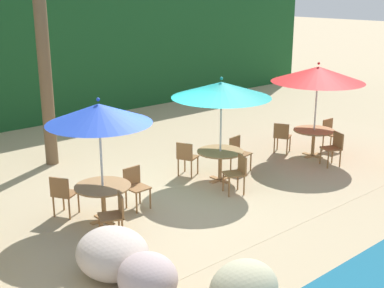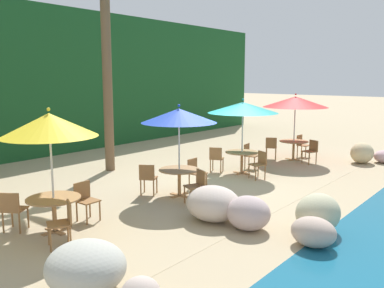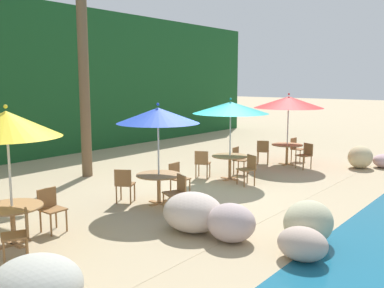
% 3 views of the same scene
% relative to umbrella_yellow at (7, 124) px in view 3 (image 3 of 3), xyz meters
% --- Properties ---
extents(ground_plane, '(120.00, 120.00, 0.00)m').
position_rel_umbrella_yellow_xyz_m(ground_plane, '(5.16, -0.34, -2.24)').
color(ground_plane, tan).
extents(terrace_deck, '(18.00, 5.20, 0.01)m').
position_rel_umbrella_yellow_xyz_m(terrace_deck, '(5.16, -0.34, -2.24)').
color(terrace_deck, tan).
rests_on(terrace_deck, ground).
extents(foliage_backdrop, '(28.00, 2.40, 6.00)m').
position_rel_umbrella_yellow_xyz_m(foliage_backdrop, '(5.16, 8.66, 0.76)').
color(foliage_backdrop, '#194C23').
rests_on(foliage_backdrop, ground).
extents(rock_seawall, '(15.72, 3.39, 0.82)m').
position_rel_umbrella_yellow_xyz_m(rock_seawall, '(2.71, -3.15, -1.89)').
color(rock_seawall, '#BEA99D').
rests_on(rock_seawall, ground).
extents(umbrella_yellow, '(1.92, 1.92, 2.59)m').
position_rel_umbrella_yellow_xyz_m(umbrella_yellow, '(0.00, 0.00, 0.00)').
color(umbrella_yellow, silver).
rests_on(umbrella_yellow, ground).
extents(dining_table_yellow, '(1.10, 1.10, 0.74)m').
position_rel_umbrella_yellow_xyz_m(dining_table_yellow, '(0.00, -0.00, -1.63)').
color(dining_table_yellow, '#A37547').
rests_on(dining_table_yellow, ground).
extents(chair_yellow_seaward, '(0.42, 0.43, 0.87)m').
position_rel_umbrella_yellow_xyz_m(chair_yellow_seaward, '(0.85, 0.10, -1.73)').
color(chair_yellow_seaward, olive).
rests_on(chair_yellow_seaward, ground).
extents(chair_yellow_left, '(0.57, 0.57, 0.87)m').
position_rel_umbrella_yellow_xyz_m(chair_yellow_left, '(-0.30, -0.80, -1.73)').
color(chair_yellow_left, olive).
rests_on(chair_yellow_left, ground).
extents(umbrella_blue, '(2.01, 2.01, 2.49)m').
position_rel_umbrella_yellow_xyz_m(umbrella_blue, '(3.63, -0.27, -0.06)').
color(umbrella_blue, silver).
rests_on(umbrella_blue, ground).
extents(dining_table_blue, '(1.10, 1.10, 0.74)m').
position_rel_umbrella_yellow_xyz_m(dining_table_blue, '(3.63, -0.27, -1.63)').
color(dining_table_blue, '#A37547').
rests_on(dining_table_blue, ground).
extents(chair_blue_seaward, '(0.44, 0.44, 0.87)m').
position_rel_umbrella_yellow_xyz_m(chair_blue_seaward, '(4.48, -0.15, -1.73)').
color(chair_blue_seaward, olive).
rests_on(chair_blue_seaward, ground).
extents(chair_blue_inland, '(0.58, 0.58, 0.87)m').
position_rel_umbrella_yellow_xyz_m(chair_blue_inland, '(3.12, 0.42, -1.73)').
color(chair_blue_inland, olive).
rests_on(chair_blue_inland, ground).
extents(chair_blue_left, '(0.56, 0.55, 0.87)m').
position_rel_umbrella_yellow_xyz_m(chair_blue_left, '(3.38, -1.09, -1.73)').
color(chair_blue_left, olive).
rests_on(chair_blue_left, ground).
extents(umbrella_teal, '(2.30, 2.30, 2.50)m').
position_rel_umbrella_yellow_xyz_m(umbrella_teal, '(6.91, -0.17, -0.04)').
color(umbrella_teal, silver).
rests_on(umbrella_teal, ground).
extents(dining_table_teal, '(1.10, 1.10, 0.74)m').
position_rel_umbrella_yellow_xyz_m(dining_table_teal, '(6.91, -0.17, -1.63)').
color(dining_table_teal, '#A37547').
rests_on(dining_table_teal, ground).
extents(chair_teal_seaward, '(0.48, 0.48, 0.87)m').
position_rel_umbrella_yellow_xyz_m(chair_teal_seaward, '(7.74, 0.04, -1.73)').
color(chair_teal_seaward, olive).
rests_on(chair_teal_seaward, ground).
extents(chair_teal_inland, '(0.56, 0.55, 0.87)m').
position_rel_umbrella_yellow_xyz_m(chair_teal_inland, '(6.50, 0.58, -1.73)').
color(chair_teal_inland, olive).
rests_on(chair_teal_inland, ground).
extents(chair_teal_left, '(0.56, 0.55, 0.87)m').
position_rel_umbrella_yellow_xyz_m(chair_teal_left, '(6.66, -0.99, -1.73)').
color(chair_teal_left, olive).
rests_on(chair_teal_left, ground).
extents(umbrella_red, '(2.45, 2.45, 2.57)m').
position_rel_umbrella_yellow_xyz_m(umbrella_red, '(10.13, -0.48, 0.01)').
color(umbrella_red, silver).
rests_on(umbrella_red, ground).
extents(dining_table_red, '(1.10, 1.10, 0.74)m').
position_rel_umbrella_yellow_xyz_m(dining_table_red, '(10.13, -0.48, -1.63)').
color(dining_table_red, '#A37547').
rests_on(dining_table_red, ground).
extents(chair_red_seaward, '(0.44, 0.45, 0.87)m').
position_rel_umbrella_yellow_xyz_m(chair_red_seaward, '(10.99, -0.43, -1.73)').
color(chair_red_seaward, olive).
rests_on(chair_red_seaward, ground).
extents(chair_red_inland, '(0.57, 0.56, 0.87)m').
position_rel_umbrella_yellow_xyz_m(chair_red_inland, '(9.68, 0.24, -1.73)').
color(chair_red_inland, olive).
rests_on(chair_red_inland, ground).
extents(chair_red_left, '(0.56, 0.55, 0.87)m').
position_rel_umbrella_yellow_xyz_m(chair_red_left, '(9.89, -1.30, -1.73)').
color(chair_red_left, olive).
rests_on(chair_red_left, ground).
extents(palm_tree_second, '(3.07, 3.01, 6.95)m').
position_rel_umbrella_yellow_xyz_m(palm_tree_second, '(4.48, 3.63, 2.32)').
color(palm_tree_second, brown).
rests_on(palm_tree_second, ground).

